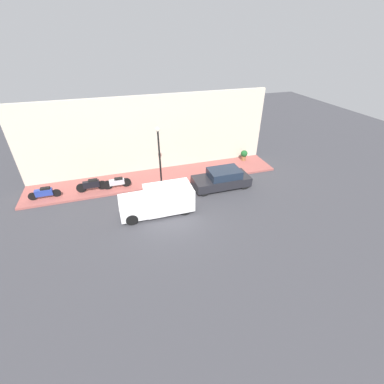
% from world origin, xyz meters
% --- Properties ---
extents(ground_plane, '(60.00, 60.00, 0.00)m').
position_xyz_m(ground_plane, '(0.00, 0.00, 0.00)').
color(ground_plane, '#38383D').
extents(sidewalk, '(2.88, 18.59, 0.15)m').
position_xyz_m(sidewalk, '(4.66, 0.00, 0.07)').
color(sidewalk, '#934C47').
rests_on(sidewalk, ground_plane).
extents(building_facade, '(0.30, 18.59, 5.82)m').
position_xyz_m(building_facade, '(6.26, 0.00, 2.91)').
color(building_facade, beige).
rests_on(building_facade, ground_plane).
extents(parked_car, '(1.77, 4.02, 1.36)m').
position_xyz_m(parked_car, '(2.10, -4.24, 0.65)').
color(parked_car, black).
rests_on(parked_car, ground_plane).
extents(delivery_van, '(1.84, 4.42, 1.60)m').
position_xyz_m(delivery_van, '(0.49, 0.69, 0.83)').
color(delivery_van, white).
rests_on(delivery_van, ground_plane).
extents(motorcycle_black, '(0.30, 2.03, 0.87)m').
position_xyz_m(motorcycle_black, '(4.05, 4.64, 0.62)').
color(motorcycle_black, black).
rests_on(motorcycle_black, sidewalk).
extents(scooter_silver, '(0.30, 1.93, 0.78)m').
position_xyz_m(scooter_silver, '(3.93, 2.94, 0.58)').
color(scooter_silver, '#B7B7BF').
rests_on(scooter_silver, sidewalk).
extents(motorcycle_blue, '(0.30, 1.99, 0.79)m').
position_xyz_m(motorcycle_blue, '(3.99, 7.61, 0.57)').
color(motorcycle_blue, navy).
rests_on(motorcycle_blue, sidewalk).
extents(streetlamp, '(0.28, 0.28, 4.21)m').
position_xyz_m(streetlamp, '(3.55, -0.13, 2.73)').
color(streetlamp, black).
rests_on(streetlamp, sidewalk).
extents(potted_plant, '(0.57, 0.57, 0.89)m').
position_xyz_m(potted_plant, '(5.43, -7.68, 0.66)').
color(potted_plant, brown).
rests_on(potted_plant, sidewalk).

